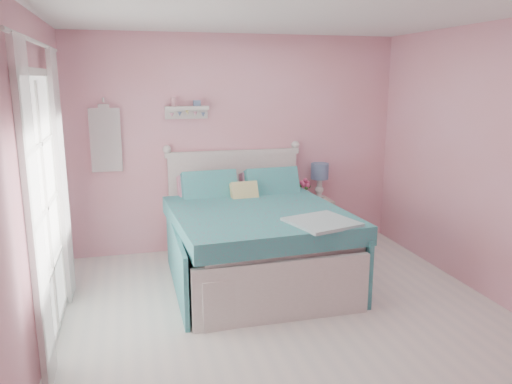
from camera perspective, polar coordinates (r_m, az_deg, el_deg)
name	(u,v)px	position (r m, az deg, el deg)	size (l,w,h in m)	color
floor	(296,327)	(4.44, 4.59, -15.16)	(4.50, 4.50, 0.00)	white
room_shell	(300,143)	(3.95, 5.00, 5.58)	(4.50, 4.50, 4.50)	pink
bed	(254,240)	(5.30, -0.28, -5.51)	(1.78, 2.17, 1.23)	silver
nightstand	(313,222)	(6.39, 6.58, -3.43)	(0.41, 0.41, 0.60)	beige
table_lamp	(320,174)	(6.37, 7.29, 2.08)	(0.22, 0.22, 0.44)	white
vase	(305,193)	(6.30, 5.63, -0.07)	(0.16, 0.16, 0.17)	white
teacup	(315,200)	(6.15, 6.73, -0.86)	(0.10, 0.10, 0.08)	pink
roses	(305,183)	(6.27, 5.65, 1.00)	(0.14, 0.11, 0.12)	#DC4B81
wall_shelf	(186,109)	(5.94, -7.97, 9.36)	(0.50, 0.15, 0.25)	silver
hanging_dress	(106,140)	(5.92, -16.80, 5.68)	(0.34, 0.03, 0.72)	white
french_door	(45,209)	(4.27, -22.96, -1.83)	(0.04, 1.32, 2.16)	silver
curtain_near	(35,221)	(3.52, -23.97, -3.09)	(0.04, 0.40, 2.32)	white
curtain_far	(62,178)	(4.96, -21.30, 1.49)	(0.04, 0.40, 2.32)	white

